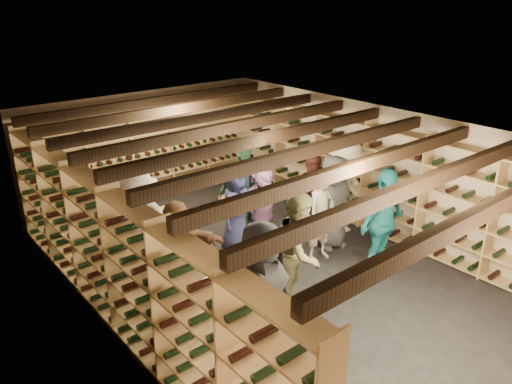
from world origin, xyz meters
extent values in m
plane|color=black|center=(0.00, 0.00, 0.00)|extent=(8.00, 8.00, 0.00)
cube|color=#C0AD95|center=(0.00, 4.00, 1.20)|extent=(5.50, 0.02, 2.40)
cube|color=#C0AD95|center=(-2.75, 0.00, 1.20)|extent=(0.02, 8.00, 2.40)
cube|color=#C0AD95|center=(2.75, 0.00, 1.20)|extent=(0.02, 8.00, 2.40)
cube|color=beige|center=(0.00, 0.00, 2.40)|extent=(5.50, 8.00, 0.01)
cube|color=black|center=(0.00, -3.50, 2.26)|extent=(5.40, 0.12, 0.18)
cube|color=black|center=(0.00, -2.62, 2.26)|extent=(5.40, 0.12, 0.18)
cube|color=black|center=(0.00, -1.75, 2.26)|extent=(5.40, 0.12, 0.18)
cube|color=black|center=(0.00, -0.88, 2.26)|extent=(5.40, 0.12, 0.18)
cube|color=black|center=(0.00, 0.00, 2.26)|extent=(5.40, 0.12, 0.18)
cube|color=black|center=(0.00, 0.88, 2.26)|extent=(5.40, 0.12, 0.18)
cube|color=black|center=(0.00, 1.75, 2.26)|extent=(5.40, 0.12, 0.18)
cube|color=black|center=(0.00, 2.62, 2.26)|extent=(5.40, 0.12, 0.18)
cube|color=black|center=(0.00, 3.50, 2.26)|extent=(5.40, 0.12, 0.18)
cube|color=#A07D4D|center=(-2.57, 0.00, 1.07)|extent=(0.32, 7.50, 2.15)
cube|color=#A07D4D|center=(2.57, 0.00, 1.07)|extent=(0.32, 7.50, 2.15)
cube|color=#A07D4D|center=(0.00, 3.83, 1.07)|extent=(4.70, 0.30, 2.15)
cube|color=tan|center=(-1.26, 1.30, 0.09)|extent=(0.52, 0.36, 0.17)
cube|color=tan|center=(-1.26, 1.30, 0.26)|extent=(0.52, 0.36, 0.17)
cube|color=tan|center=(-1.26, 1.30, 0.43)|extent=(0.52, 0.36, 0.17)
cube|color=tan|center=(-1.26, 1.30, 0.59)|extent=(0.52, 0.36, 0.17)
cube|color=tan|center=(-0.63, 2.53, 0.09)|extent=(0.51, 0.35, 0.17)
cube|color=tan|center=(-0.63, 2.53, 0.26)|extent=(0.51, 0.35, 0.17)
cube|color=tan|center=(1.21, 2.53, 0.09)|extent=(0.56, 0.44, 0.17)
imported|color=black|center=(-1.47, -1.67, 0.94)|extent=(0.97, 0.67, 1.89)
imported|color=black|center=(-2.00, -0.80, 0.79)|extent=(0.63, 0.47, 1.57)
imported|color=brown|center=(-0.32, -1.16, 0.90)|extent=(1.08, 0.99, 1.81)
imported|color=beige|center=(2.04, 0.07, 0.92)|extent=(1.19, 0.69, 1.84)
imported|color=#187881|center=(1.36, -1.31, 0.91)|extent=(1.09, 0.51, 1.81)
imported|color=brown|center=(-1.46, 0.30, 0.75)|extent=(1.47, 0.86, 1.51)
imported|color=#1E2246|center=(0.05, 0.81, 0.80)|extent=(0.89, 0.71, 1.60)
imported|color=gray|center=(0.94, -0.37, 0.79)|extent=(0.59, 0.40, 1.59)
imported|color=#431E17|center=(1.53, 0.37, 0.80)|extent=(0.91, 0.80, 1.60)
imported|color=#BEB4AD|center=(-1.56, 1.30, 0.87)|extent=(1.26, 0.93, 1.74)
imported|color=#2B5138|center=(0.58, 1.30, 0.86)|extent=(1.05, 0.54, 1.73)
imported|color=#7C4E7D|center=(0.60, 0.75, 0.77)|extent=(1.49, 0.73, 1.54)
imported|color=#313235|center=(1.45, -0.17, 0.86)|extent=(0.93, 0.70, 1.73)
camera|label=1|loc=(-4.79, -5.59, 4.36)|focal=35.00mm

